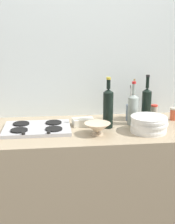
{
  "coord_description": "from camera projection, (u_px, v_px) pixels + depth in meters",
  "views": [
    {
      "loc": [
        -0.24,
        -2.06,
        1.57
      ],
      "look_at": [
        0.0,
        0.0,
        1.02
      ],
      "focal_mm": 48.91,
      "sensor_mm": 36.0,
      "label": 1
    }
  ],
  "objects": [
    {
      "name": "counter_block",
      "position": [
        88.0,
        185.0,
        2.29
      ],
      "size": [
        1.8,
        0.7,
        0.9
      ],
      "primitive_type": "cube",
      "color": "tan",
      "rests_on": "ground"
    },
    {
      "name": "backsplash_panel",
      "position": [
        82.0,
        80.0,
        2.47
      ],
      "size": [
        1.9,
        0.06,
        2.37
      ],
      "primitive_type": "cube",
      "color": "silver",
      "rests_on": "ground"
    },
    {
      "name": "stovetop_hob",
      "position": [
        37.0,
        128.0,
        2.13
      ],
      "size": [
        0.46,
        0.33,
        0.04
      ],
      "color": "#B2B2B7",
      "rests_on": "counter_block"
    },
    {
      "name": "plate_stack",
      "position": [
        149.0,
        124.0,
        2.08
      ],
      "size": [
        0.25,
        0.25,
        0.11
      ],
      "color": "white",
      "rests_on": "counter_block"
    },
    {
      "name": "wine_bottle_leftmost",
      "position": [
        133.0,
        108.0,
        2.24
      ],
      "size": [
        0.08,
        0.08,
        0.32
      ],
      "color": "gray",
      "rests_on": "counter_block"
    },
    {
      "name": "wine_bottle_mid_left",
      "position": [
        147.0,
        103.0,
        2.38
      ],
      "size": [
        0.07,
        0.07,
        0.35
      ],
      "color": "black",
      "rests_on": "counter_block"
    },
    {
      "name": "wine_bottle_mid_right",
      "position": [
        108.0,
        107.0,
        2.16
      ],
      "size": [
        0.07,
        0.07,
        0.36
      ],
      "color": "black",
      "rests_on": "counter_block"
    },
    {
      "name": "mixing_bowl",
      "position": [
        97.0,
        128.0,
        2.03
      ],
      "size": [
        0.18,
        0.18,
        0.08
      ],
      "color": "beige",
      "rests_on": "counter_block"
    },
    {
      "name": "butter_dish",
      "position": [
        83.0,
        122.0,
        2.24
      ],
      "size": [
        0.17,
        0.12,
        0.05
      ],
      "primitive_type": "cube",
      "rotation": [
        0.0,
        0.0,
        0.12
      ],
      "color": "silver",
      "rests_on": "counter_block"
    },
    {
      "name": "utensil_crock",
      "position": [
        131.0,
        111.0,
        2.35
      ],
      "size": [
        0.08,
        0.08,
        0.32
      ],
      "color": "slate",
      "rests_on": "counter_block"
    },
    {
      "name": "condiment_jar_front",
      "position": [
        154.0,
        111.0,
        2.45
      ],
      "size": [
        0.05,
        0.05,
        0.1
      ],
      "color": "#9E998C",
      "rests_on": "counter_block"
    },
    {
      "name": "condiment_jar_rear",
      "position": [
        174.0,
        114.0,
        2.37
      ],
      "size": [
        0.06,
        0.06,
        0.1
      ],
      "color": "#C64C2D",
      "rests_on": "counter_block"
    }
  ]
}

